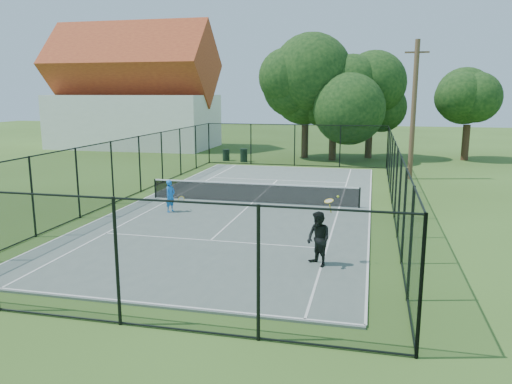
% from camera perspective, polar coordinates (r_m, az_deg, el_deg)
% --- Properties ---
extents(ground, '(120.00, 120.00, 0.00)m').
position_cam_1_polar(ground, '(23.86, -0.39, -1.36)').
color(ground, '#35511B').
extents(tennis_court, '(11.00, 24.00, 0.06)m').
position_cam_1_polar(tennis_court, '(23.86, -0.39, -1.29)').
color(tennis_court, '#586761').
rests_on(tennis_court, ground).
extents(tennis_net, '(10.08, 0.08, 0.95)m').
position_cam_1_polar(tennis_net, '(23.74, -0.39, 0.00)').
color(tennis_net, black).
rests_on(tennis_net, tennis_court).
extents(fence, '(13.10, 26.10, 3.00)m').
position_cam_1_polar(fence, '(23.58, -0.40, 2.20)').
color(fence, black).
rests_on(fence, ground).
extents(tree_near_left, '(6.77, 6.77, 8.83)m').
position_cam_1_polar(tree_near_left, '(40.73, 5.71, 11.53)').
color(tree_near_left, '#332114').
rests_on(tree_near_left, ground).
extents(tree_near_mid, '(5.85, 5.85, 7.65)m').
position_cam_1_polar(tree_near_mid, '(39.43, 8.89, 10.41)').
color(tree_near_mid, '#332114').
rests_on(tree_near_mid, ground).
extents(tree_near_right, '(5.25, 5.25, 7.24)m').
position_cam_1_polar(tree_near_right, '(41.42, 12.95, 10.14)').
color(tree_near_right, '#332114').
rests_on(tree_near_right, ground).
extents(tree_far_right, '(4.83, 4.83, 6.39)m').
position_cam_1_polar(tree_far_right, '(42.37, 23.09, 8.69)').
color(tree_far_right, '#332114').
rests_on(tree_far_right, ground).
extents(building, '(15.30, 8.15, 11.87)m').
position_cam_1_polar(building, '(49.96, -13.81, 10.64)').
color(building, silver).
rests_on(building, ground).
extents(trash_bin_left, '(0.58, 0.58, 0.88)m').
position_cam_1_polar(trash_bin_left, '(39.07, -3.45, 4.25)').
color(trash_bin_left, black).
rests_on(trash_bin_left, ground).
extents(trash_bin_right, '(0.58, 0.58, 1.01)m').
position_cam_1_polar(trash_bin_right, '(38.30, -1.41, 4.22)').
color(trash_bin_right, black).
rests_on(trash_bin_right, ground).
extents(utility_pole, '(1.40, 0.30, 8.30)m').
position_cam_1_polar(utility_pole, '(31.74, 17.57, 8.95)').
color(utility_pole, '#4C3823').
rests_on(utility_pole, ground).
extents(player_blue, '(0.83, 0.60, 1.42)m').
position_cam_1_polar(player_blue, '(22.21, -9.76, -0.45)').
color(player_blue, blue).
rests_on(player_blue, tennis_court).
extents(player_black, '(1.05, 1.02, 2.11)m').
position_cam_1_polar(player_black, '(15.21, 7.16, -5.34)').
color(player_black, black).
rests_on(player_black, tennis_court).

